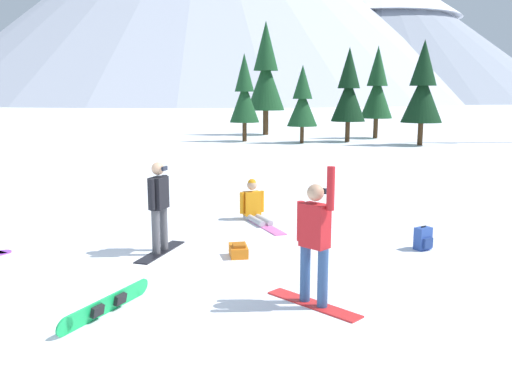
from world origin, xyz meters
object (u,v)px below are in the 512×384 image
(backpack_blue, at_px, (423,239))
(snowboarder_midground, at_px, (159,205))
(pine_tree_broad, at_px, (266,73))
(snowboarder_background, at_px, (255,207))
(pine_tree_leaning, at_px, (302,101))
(loose_snowboard_near_right, at_px, (107,305))
(pine_tree_twin, at_px, (423,88))
(pine_tree_slender, at_px, (377,88))
(pine_tree_young, at_px, (244,94))
(snowboarder_foreground, at_px, (315,240))
(pine_tree_short, at_px, (349,91))
(backpack_orange, at_px, (238,250))

(backpack_blue, bearing_deg, snowboarder_midground, -156.05)
(snowboarder_midground, bearing_deg, pine_tree_broad, 106.84)
(snowboarder_midground, distance_m, snowboarder_background, 3.26)
(snowboarder_midground, relative_size, pine_tree_leaning, 0.37)
(loose_snowboard_near_right, xyz_separation_m, pine_tree_twin, (1.72, 27.51, 3.18))
(pine_tree_slender, bearing_deg, pine_tree_young, -142.53)
(pine_tree_slender, height_order, pine_tree_broad, pine_tree_broad)
(backpack_blue, height_order, pine_tree_leaning, pine_tree_leaning)
(loose_snowboard_near_right, distance_m, backpack_blue, 6.19)
(backpack_blue, bearing_deg, pine_tree_young, 120.93)
(pine_tree_twin, bearing_deg, snowboarder_foreground, -88.19)
(pine_tree_twin, bearing_deg, pine_tree_short, 170.49)
(backpack_orange, bearing_deg, pine_tree_leaning, 104.04)
(pine_tree_young, bearing_deg, pine_tree_leaning, 2.43)
(pine_tree_twin, relative_size, pine_tree_short, 1.04)
(pine_tree_young, bearing_deg, backpack_orange, -67.43)
(snowboarder_background, height_order, backpack_orange, snowboarder_background)
(backpack_blue, xyz_separation_m, pine_tree_broad, (-13.50, 27.11, 4.25))
(backpack_blue, height_order, pine_tree_slender, pine_tree_slender)
(snowboarder_midground, xyz_separation_m, loose_snowboard_near_right, (0.89, -2.84, -0.78))
(snowboarder_midground, xyz_separation_m, pine_tree_broad, (-8.83, 29.18, 3.54))
(snowboarder_foreground, xyz_separation_m, backpack_orange, (-1.94, 1.75, -0.84))
(pine_tree_slender, bearing_deg, backpack_blue, -78.71)
(loose_snowboard_near_right, relative_size, pine_tree_short, 0.31)
(snowboarder_midground, bearing_deg, pine_tree_leaning, 100.36)
(backpack_orange, height_order, pine_tree_leaning, pine_tree_leaning)
(backpack_orange, relative_size, pine_tree_slender, 0.09)
(backpack_blue, distance_m, pine_tree_leaning, 23.33)
(snowboarder_midground, xyz_separation_m, pine_tree_leaning, (-4.29, 23.48, 1.66))
(backpack_blue, bearing_deg, pine_tree_twin, 95.18)
(backpack_orange, relative_size, pine_tree_leaning, 0.12)
(backpack_orange, relative_size, backpack_blue, 1.17)
(pine_tree_short, xyz_separation_m, pine_tree_young, (-6.18, -2.11, -0.19))
(snowboarder_foreground, relative_size, snowboarder_background, 1.31)
(pine_tree_broad, bearing_deg, snowboarder_background, -69.90)
(pine_tree_young, xyz_separation_m, pine_tree_broad, (-0.76, 5.86, 1.46))
(pine_tree_broad, bearing_deg, loose_snowboard_near_right, -73.11)
(loose_snowboard_near_right, distance_m, pine_tree_slender, 32.00)
(snowboarder_foreground, relative_size, loose_snowboard_near_right, 1.12)
(pine_tree_twin, height_order, pine_tree_broad, pine_tree_broad)
(snowboarder_background, distance_m, pine_tree_young, 22.17)
(snowboarder_midground, distance_m, pine_tree_short, 25.60)
(snowboarder_foreground, height_order, snowboarder_background, snowboarder_foreground)
(snowboarder_foreground, height_order, backpack_blue, snowboarder_foreground)
(pine_tree_leaning, xyz_separation_m, pine_tree_broad, (-4.54, 5.70, 1.88))
(pine_tree_short, relative_size, pine_tree_leaning, 1.24)
(pine_tree_slender, bearing_deg, snowboarder_midground, -88.61)
(snowboarder_midground, relative_size, loose_snowboard_near_right, 0.95)
(pine_tree_short, bearing_deg, snowboarder_background, -83.40)
(pine_tree_short, bearing_deg, snowboarder_midground, -85.77)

